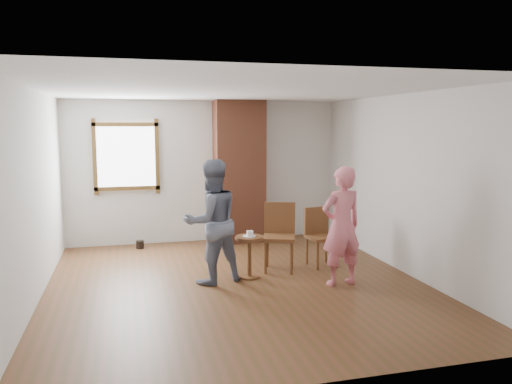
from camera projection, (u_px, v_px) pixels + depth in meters
ground at (237, 284)px, 6.78m from camera, size 5.50×5.50×0.00m
room_shell at (223, 149)px, 7.11m from camera, size 5.04×5.52×2.62m
brick_chimney at (239, 172)px, 9.16m from camera, size 0.90×0.50×2.60m
stoneware_crock at (221, 231)px, 9.10m from camera, size 0.43×0.43×0.48m
dark_pot at (140, 244)px, 8.77m from camera, size 0.18×0.18×0.14m
dining_chair_left at (279, 232)px, 7.44m from camera, size 0.60×0.60×1.00m
dining_chair_right at (320, 233)px, 7.68m from camera, size 0.47×0.47×0.89m
side_table at (249, 250)px, 7.02m from camera, size 0.40×0.40×0.60m
cake_plate at (249, 236)px, 7.00m from camera, size 0.18×0.18×0.01m
cake_slice at (250, 234)px, 6.99m from camera, size 0.08×0.07×0.06m
man at (212, 222)px, 6.78m from camera, size 0.98×0.86×1.69m
person_pink at (341, 226)px, 6.67m from camera, size 0.64×0.47×1.61m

